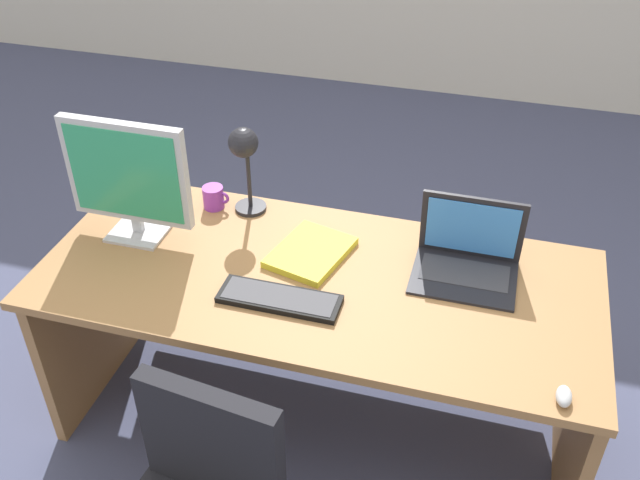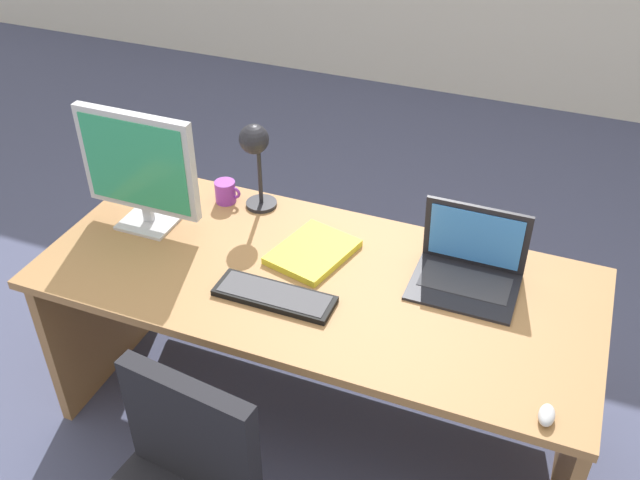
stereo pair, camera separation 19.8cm
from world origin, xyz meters
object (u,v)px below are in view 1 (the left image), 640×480
(laptop, at_px, (468,249))
(keyboard, at_px, (280,299))
(monitor, at_px, (127,176))
(desk_lamp, at_px, (244,153))
(coffee_mug, at_px, (214,197))
(mouse, at_px, (564,396))
(book, at_px, (311,252))
(desk, at_px, (321,313))

(laptop, bearing_deg, keyboard, -148.38)
(monitor, relative_size, laptop, 1.31)
(desk_lamp, bearing_deg, coffee_mug, 179.93)
(desk_lamp, relative_size, coffee_mug, 3.39)
(mouse, bearing_deg, book, 152.46)
(laptop, distance_m, desk_lamp, 0.86)
(keyboard, bearing_deg, coffee_mug, 132.24)
(desk, bearing_deg, keyboard, -110.10)
(keyboard, xyz_separation_m, coffee_mug, (-0.42, 0.46, 0.03))
(mouse, height_order, book, mouse)
(laptop, relative_size, book, 1.03)
(monitor, height_order, keyboard, monitor)
(coffee_mug, bearing_deg, laptop, -6.69)
(mouse, bearing_deg, keyboard, 168.26)
(desk, height_order, keyboard, keyboard)
(book, bearing_deg, laptop, 8.70)
(keyboard, height_order, book, book)
(keyboard, bearing_deg, laptop, 31.62)
(desk, relative_size, laptop, 5.45)
(book, relative_size, coffee_mug, 3.21)
(desk, height_order, monitor, monitor)
(desk, relative_size, book, 5.59)
(keyboard, bearing_deg, desk, 69.90)
(monitor, xyz_separation_m, book, (0.64, 0.05, -0.24))
(desk, bearing_deg, monitor, -179.57)
(laptop, height_order, mouse, laptop)
(monitor, xyz_separation_m, desk_lamp, (0.34, 0.25, 0.01))
(monitor, distance_m, keyboard, 0.69)
(desk, xyz_separation_m, desk_lamp, (-0.36, 0.24, 0.47))
(desk_lamp, height_order, book, desk_lamp)
(monitor, bearing_deg, keyboard, -18.90)
(mouse, distance_m, book, 0.97)
(desk, relative_size, mouse, 24.06)
(monitor, bearing_deg, coffee_mug, 51.43)
(monitor, xyz_separation_m, keyboard, (0.62, -0.21, -0.24))
(monitor, bearing_deg, book, 4.67)
(monitor, height_order, book, monitor)
(book, bearing_deg, monitor, -175.33)
(keyboard, xyz_separation_m, desk_lamp, (-0.28, 0.46, 0.25))
(desk, bearing_deg, desk_lamp, 145.69)
(desk, distance_m, monitor, 0.84)
(laptop, relative_size, coffee_mug, 3.29)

